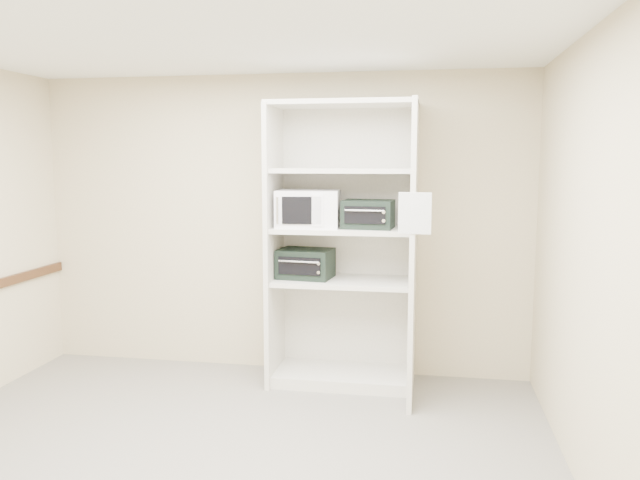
% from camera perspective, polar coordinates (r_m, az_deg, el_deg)
% --- Properties ---
extents(floor, '(4.50, 4.00, 0.01)m').
position_cam_1_polar(floor, '(4.24, -10.23, -20.00)').
color(floor, slate).
rests_on(floor, ground).
extents(ceiling, '(4.50, 4.00, 0.01)m').
position_cam_1_polar(ceiling, '(3.84, -11.20, 18.60)').
color(ceiling, white).
extents(wall_back, '(4.50, 0.02, 2.70)m').
position_cam_1_polar(wall_back, '(5.72, -3.65, 1.42)').
color(wall_back, beige).
rests_on(wall_back, ground).
extents(wall_right, '(0.02, 4.00, 2.70)m').
position_cam_1_polar(wall_right, '(3.69, 24.15, -2.52)').
color(wall_right, beige).
rests_on(wall_right, ground).
extents(shelving_unit, '(1.24, 0.92, 2.42)m').
position_cam_1_polar(shelving_unit, '(5.33, 2.59, -1.38)').
color(shelving_unit, silver).
rests_on(shelving_unit, floor).
extents(microwave, '(0.55, 0.44, 0.31)m').
position_cam_1_polar(microwave, '(5.31, -1.08, 2.89)').
color(microwave, white).
rests_on(microwave, shelving_unit).
extents(toaster_oven_upper, '(0.43, 0.34, 0.24)m').
position_cam_1_polar(toaster_oven_upper, '(5.22, 4.44, 2.37)').
color(toaster_oven_upper, black).
rests_on(toaster_oven_upper, shelving_unit).
extents(toaster_oven_lower, '(0.49, 0.39, 0.25)m').
position_cam_1_polar(toaster_oven_lower, '(5.41, -1.32, -2.16)').
color(toaster_oven_lower, black).
rests_on(toaster_oven_lower, shelving_unit).
extents(paper_sign, '(0.24, 0.03, 0.30)m').
position_cam_1_polar(paper_sign, '(4.62, 8.66, 2.43)').
color(paper_sign, white).
rests_on(paper_sign, shelving_unit).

